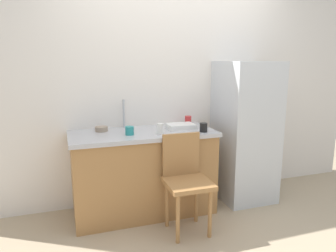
# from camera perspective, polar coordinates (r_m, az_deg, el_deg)

# --- Properties ---
(ground_plane) EXTENTS (8.00, 8.00, 0.00)m
(ground_plane) POSITION_cam_1_polar(r_m,az_deg,el_deg) (3.06, 7.19, -18.87)
(ground_plane) COLOR tan
(back_wall) EXTENTS (4.80, 0.10, 2.50)m
(back_wall) POSITION_cam_1_polar(r_m,az_deg,el_deg) (3.57, 0.67, 6.89)
(back_wall) COLOR white
(back_wall) RESTS_ON ground_plane
(cabinet_base) EXTENTS (1.40, 0.60, 0.81)m
(cabinet_base) POSITION_cam_1_polar(r_m,az_deg,el_deg) (3.30, -4.44, -8.59)
(cabinet_base) COLOR #A87542
(cabinet_base) RESTS_ON ground_plane
(countertop) EXTENTS (1.44, 0.64, 0.04)m
(countertop) POSITION_cam_1_polar(r_m,az_deg,el_deg) (3.18, -4.56, -1.36)
(countertop) COLOR #B7B7BC
(countertop) RESTS_ON cabinet_base
(faucet) EXTENTS (0.02, 0.02, 0.30)m
(faucet) POSITION_cam_1_polar(r_m,az_deg,el_deg) (3.36, -7.94, 2.19)
(faucet) COLOR #B7B7BC
(faucet) RESTS_ON countertop
(refrigerator) EXTENTS (0.57, 0.61, 1.54)m
(refrigerator) POSITION_cam_1_polar(r_m,az_deg,el_deg) (3.65, 13.62, -0.98)
(refrigerator) COLOR silver
(refrigerator) RESTS_ON ground_plane
(chair) EXTENTS (0.40, 0.40, 0.89)m
(chair) POSITION_cam_1_polar(r_m,az_deg,el_deg) (2.94, 3.18, -9.29)
(chair) COLOR #A87542
(chair) RESTS_ON ground_plane
(dish_tray) EXTENTS (0.28, 0.20, 0.05)m
(dish_tray) POSITION_cam_1_polar(r_m,az_deg,el_deg) (3.30, 2.27, -0.04)
(dish_tray) COLOR white
(dish_tray) RESTS_ON countertop
(terracotta_bowl) EXTENTS (0.13, 0.13, 0.05)m
(terracotta_bowl) POSITION_cam_1_polar(r_m,az_deg,el_deg) (3.25, -11.85, -0.52)
(terracotta_bowl) COLOR gray
(terracotta_bowl) RESTS_ON countertop
(cup_white) EXTENTS (0.07, 0.07, 0.10)m
(cup_white) POSITION_cam_1_polar(r_m,az_deg,el_deg) (3.04, -1.44, -0.51)
(cup_white) COLOR white
(cup_white) RESTS_ON countertop
(cup_red) EXTENTS (0.07, 0.07, 0.10)m
(cup_red) POSITION_cam_1_polar(r_m,az_deg,el_deg) (3.51, 3.62, 1.02)
(cup_red) COLOR red
(cup_red) RESTS_ON countertop
(cup_teal) EXTENTS (0.08, 0.08, 0.08)m
(cup_teal) POSITION_cam_1_polar(r_m,az_deg,el_deg) (3.04, -6.92, -0.83)
(cup_teal) COLOR teal
(cup_teal) RESTS_ON countertop
(cup_black) EXTENTS (0.08, 0.08, 0.09)m
(cup_black) POSITION_cam_1_polar(r_m,az_deg,el_deg) (3.16, 6.39, -0.26)
(cup_black) COLOR black
(cup_black) RESTS_ON countertop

